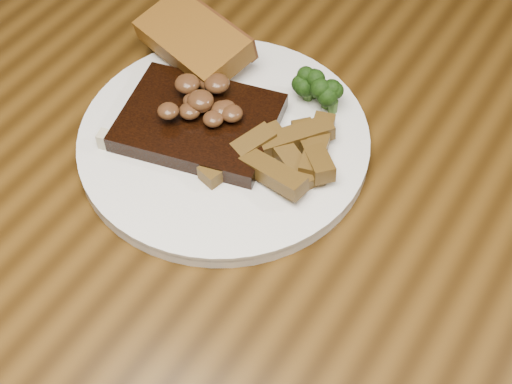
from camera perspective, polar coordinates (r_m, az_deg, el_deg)
dining_table at (r=0.76m, az=1.60°, el=-5.83°), size 1.60×0.90×0.75m
plate at (r=0.73m, az=-2.57°, el=4.07°), size 0.36×0.36×0.01m
steak at (r=0.73m, az=-4.59°, el=5.48°), size 0.18×0.15×0.02m
steak_bone at (r=0.70m, az=-7.08°, el=2.68°), size 0.14×0.05×0.02m
mushroom_pile at (r=0.71m, az=-4.51°, el=7.32°), size 0.07×0.07×0.03m
garlic_bread at (r=0.80m, az=-4.94°, el=10.89°), size 0.14×0.10×0.03m
potato_wedges at (r=0.69m, az=1.47°, el=2.45°), size 0.10×0.10×0.02m
broccoli_cluster at (r=0.75m, az=4.51°, el=8.09°), size 0.06×0.06×0.04m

